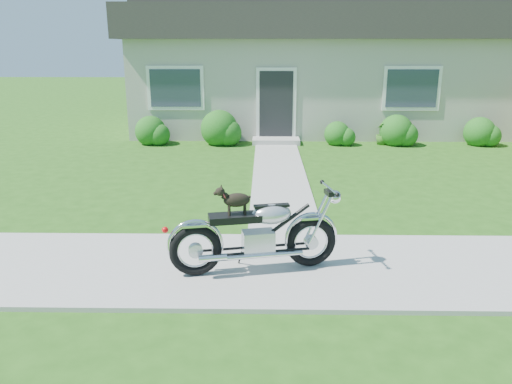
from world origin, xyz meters
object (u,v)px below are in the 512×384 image
potted_plant_right (382,133)px  motorcycle_with_dog (258,234)px  potted_plant_left (217,131)px  house (317,65)px

potted_plant_right → motorcycle_with_dog: size_ratio=0.31×
potted_plant_right → motorcycle_with_dog: bearing=-112.2°
potted_plant_left → motorcycle_with_dog: motorcycle_with_dog is taller
potted_plant_left → potted_plant_right: potted_plant_left is taller
house → motorcycle_with_dog: (-1.92, -12.16, -1.61)m
house → potted_plant_right: (1.64, -3.44, -1.81)m
house → potted_plant_right: bearing=-64.6°
house → motorcycle_with_dog: bearing=-99.0°
potted_plant_right → house: bearing=115.4°
potted_plant_right → motorcycle_with_dog: 9.41m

